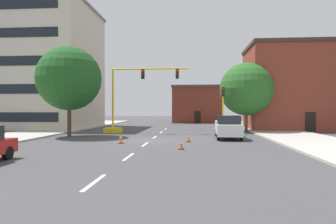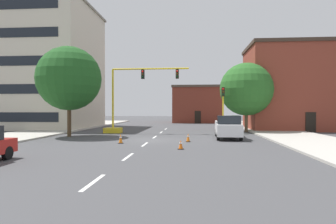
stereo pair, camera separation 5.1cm
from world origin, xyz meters
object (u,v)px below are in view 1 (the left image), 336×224
(tree_right_mid, at_px, (246,89))
(pickup_truck_white, at_px, (228,127))
(tree_left_near, at_px, (69,79))
(traffic_cone_roadside_a, at_px, (121,139))
(traffic_cone_roadside_c, at_px, (188,138))
(traffic_signal_gantry, at_px, (123,112))
(traffic_cone_roadside_b, at_px, (181,145))
(traffic_light_pole_right, at_px, (223,99))

(tree_right_mid, xyz_separation_m, pickup_truck_white, (-2.89, -7.57, -3.75))
(tree_right_mid, relative_size, pickup_truck_white, 1.40)
(tree_left_near, height_order, traffic_cone_roadside_a, tree_left_near)
(pickup_truck_white, height_order, traffic_cone_roadside_c, pickup_truck_white)
(tree_left_near, xyz_separation_m, traffic_cone_roadside_a, (6.02, -4.85, -5.00))
(traffic_signal_gantry, relative_size, tree_right_mid, 1.17)
(traffic_cone_roadside_b, bearing_deg, pickup_truck_white, 62.42)
(traffic_cone_roadside_b, bearing_deg, traffic_cone_roadside_c, 84.77)
(traffic_light_pole_right, relative_size, tree_right_mid, 0.63)
(traffic_cone_roadside_c, bearing_deg, tree_right_mid, 59.14)
(traffic_cone_roadside_a, bearing_deg, traffic_light_pole_right, 48.47)
(pickup_truck_white, relative_size, traffic_cone_roadside_a, 7.78)
(tree_right_mid, distance_m, pickup_truck_white, 8.93)
(pickup_truck_white, height_order, traffic_cone_roadside_a, pickup_truck_white)
(tree_right_mid, height_order, traffic_cone_roadside_c, tree_right_mid)
(traffic_light_pole_right, relative_size, traffic_cone_roadside_a, 6.82)
(traffic_light_pole_right, distance_m, pickup_truck_white, 5.76)
(traffic_signal_gantry, xyz_separation_m, traffic_cone_roadside_c, (6.95, -7.79, -1.91))
(tree_left_near, relative_size, tree_right_mid, 1.08)
(traffic_cone_roadside_b, bearing_deg, traffic_light_pole_right, 72.60)
(tree_right_mid, distance_m, traffic_cone_roadside_a, 16.96)
(traffic_signal_gantry, height_order, tree_left_near, tree_left_near)
(traffic_light_pole_right, height_order, tree_right_mid, tree_right_mid)
(pickup_truck_white, xyz_separation_m, traffic_cone_roadside_c, (-3.37, -2.92, -0.64))
(pickup_truck_white, bearing_deg, tree_right_mid, 69.09)
(tree_right_mid, xyz_separation_m, traffic_cone_roadside_b, (-6.66, -14.78, -4.43))
(traffic_cone_roadside_a, relative_size, traffic_cone_roadside_c, 1.05)
(traffic_signal_gantry, bearing_deg, pickup_truck_white, -25.28)
(traffic_signal_gantry, bearing_deg, tree_right_mid, 11.55)
(tree_right_mid, height_order, traffic_cone_roadside_b, tree_right_mid)
(traffic_signal_gantry, xyz_separation_m, traffic_cone_roadside_a, (1.99, -9.24, -1.89))
(tree_left_near, xyz_separation_m, traffic_cone_roadside_b, (10.59, -7.70, -5.04))
(traffic_light_pole_right, height_order, tree_left_near, tree_left_near)
(pickup_truck_white, bearing_deg, traffic_cone_roadside_b, -117.58)
(traffic_signal_gantry, bearing_deg, traffic_cone_roadside_a, -77.85)
(traffic_signal_gantry, height_order, traffic_light_pole_right, traffic_signal_gantry)
(traffic_light_pole_right, height_order, traffic_cone_roadside_c, traffic_light_pole_right)
(traffic_cone_roadside_a, relative_size, traffic_cone_roadside_b, 1.15)
(pickup_truck_white, distance_m, traffic_cone_roadside_c, 4.50)
(traffic_signal_gantry, height_order, pickup_truck_white, traffic_signal_gantry)
(traffic_signal_gantry, xyz_separation_m, traffic_cone_roadside_b, (6.55, -12.08, -1.94))
(tree_left_near, distance_m, pickup_truck_white, 15.01)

